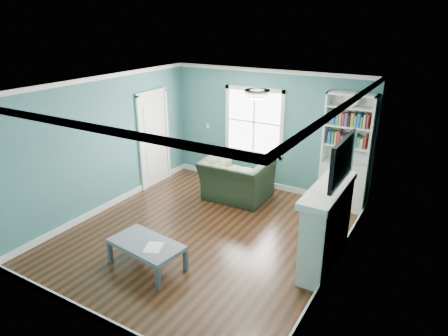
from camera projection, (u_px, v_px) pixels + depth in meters
The scene contains 13 objects.
floor at pixel (204, 234), 7.04m from camera, with size 5.00×5.00×0.00m, color black.
room_walls at pixel (203, 149), 6.47m from camera, with size 5.00×5.00×5.00m.
trim at pixel (203, 169), 6.60m from camera, with size 4.50×5.00×2.60m.
window at pixel (254, 122), 8.66m from camera, with size 1.40×0.06×1.50m.
bookshelf at pixel (345, 164), 7.72m from camera, with size 0.90×0.35×2.31m.
fireplace at pixel (327, 227), 5.99m from camera, with size 0.44×1.58×1.30m.
tv at pixel (343, 160), 5.54m from camera, with size 0.06×1.10×0.65m, color black.
door at pixel (154, 138), 8.83m from camera, with size 0.12×0.98×2.17m.
ceiling_fixture at pixel (257, 94), 5.78m from camera, with size 0.38×0.38×0.15m.
light_switch at pixel (208, 126), 9.32m from camera, with size 0.08×0.01×0.12m, color white.
recliner at pixel (237, 173), 8.23m from camera, with size 1.32×0.86×1.15m, color black.
coffee_table at pixel (146, 246), 6.01m from camera, with size 1.21×0.76×0.41m.
paper_sheet at pixel (154, 247), 5.87m from camera, with size 0.24×0.31×0.00m, color white.
Camera 1 is at (3.41, -5.14, 3.60)m, focal length 32.00 mm.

